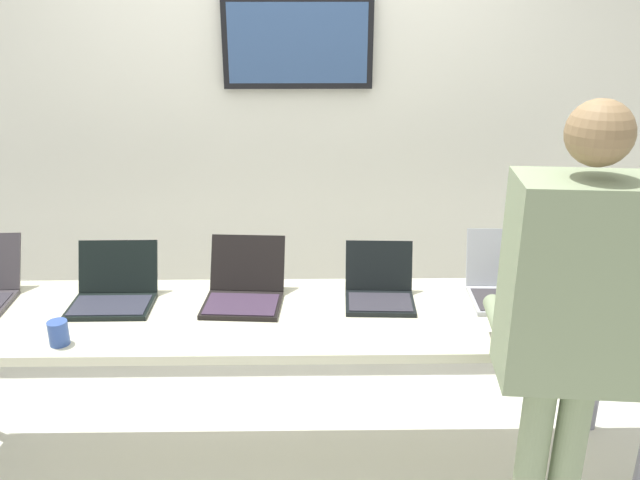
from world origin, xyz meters
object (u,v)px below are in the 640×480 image
Objects in this scene: laptop_station_2 at (244,289)px; laptop_station_4 at (509,284)px; workbench at (289,323)px; laptop_station_3 at (379,289)px; laptop_station_1 at (114,291)px; person at (570,317)px; equipment_box at (601,269)px; coffee_mug at (58,333)px.

laptop_station_2 is 1.09× the size of laptop_station_4.
laptop_station_4 reaches higher than laptop_station_2.
workbench is 0.26m from laptop_station_2.
laptop_station_4 reaches higher than workbench.
laptop_station_1 is at bearing -179.63° from laptop_station_3.
person is (0.54, -0.74, 0.25)m from laptop_station_3.
laptop_station_3 is at bearing -177.56° from laptop_station_4.
equipment_box reaches higher than laptop_station_2.
laptop_station_2 is at bearing -178.93° from laptop_station_4.
laptop_station_3 is (-0.98, -0.01, -0.08)m from equipment_box.
workbench is at bearing 15.77° from coffee_mug.
laptop_station_2 is 0.78m from coffee_mug.
laptop_station_4 is at bearing 1.07° from laptop_station_2.
person reaches higher than coffee_mug.
person is at bearing -54.06° from laptop_station_3.
laptop_station_1 is at bearing 156.71° from person.
workbench is 9.12× the size of laptop_station_1.
laptop_station_2 is 0.22× the size of person.
laptop_station_2 is at bearing -179.65° from equipment_box.
laptop_station_1 is (-0.77, 0.11, 0.11)m from workbench.
laptop_station_3 is 0.58m from laptop_station_4.
person is (-0.44, -0.76, 0.16)m from equipment_box.
coffee_mug is (-0.69, -0.37, -0.01)m from laptop_station_2.
workbench is 1.00m from laptop_station_4.
workbench is 0.43m from laptop_station_3.
person is (1.14, -0.75, 0.24)m from laptop_station_2.
equipment_box is (1.38, 0.13, 0.19)m from workbench.
coffee_mug is at bearing -163.84° from laptop_station_3.
equipment_box reaches higher than workbench.
laptop_station_3 is at bearing -179.28° from equipment_box.
equipment_box is 1.58m from laptop_station_2.
coffee_mug is (-2.27, -0.38, -0.09)m from equipment_box.
workbench is 8.12× the size of laptop_station_2.
laptop_station_1 is 1.88m from person.
coffee_mug is (-1.87, -0.40, -0.01)m from laptop_station_4.
laptop_station_4 reaches higher than coffee_mug.
laptop_station_4 is (0.58, 0.02, 0.01)m from laptop_station_3.
workbench is 0.93m from coffee_mug.
laptop_station_1 reaches higher than coffee_mug.
laptop_station_2 is 0.60m from laptop_station_3.
laptop_station_3 is (1.17, 0.01, -0.00)m from laptop_station_1.
laptop_station_1 is at bearing -178.94° from laptop_station_4.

